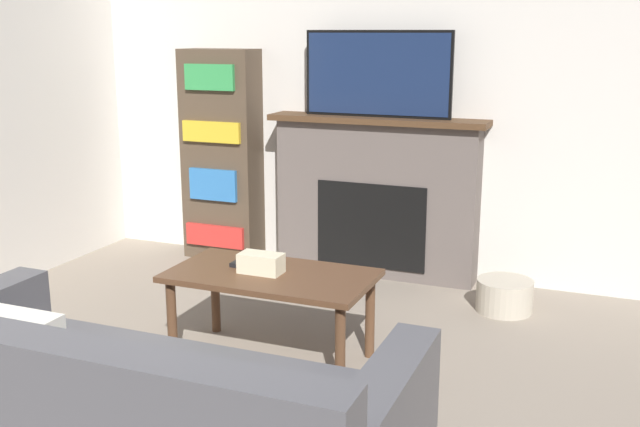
% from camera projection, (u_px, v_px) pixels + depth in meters
% --- Properties ---
extents(wall_back, '(5.74, 0.06, 2.70)m').
position_uv_depth(wall_back, '(410.00, 79.00, 5.01)').
color(wall_back, silver).
rests_on(wall_back, ground_plane).
extents(fireplace, '(1.50, 0.28, 1.10)m').
position_uv_depth(fireplace, '(376.00, 196.00, 5.13)').
color(fireplace, '#605651').
rests_on(fireplace, ground_plane).
extents(tv, '(1.00, 0.03, 0.57)m').
position_uv_depth(tv, '(377.00, 74.00, 4.92)').
color(tv, black).
rests_on(tv, fireplace).
extents(coffee_table, '(1.04, 0.56, 0.47)m').
position_uv_depth(coffee_table, '(271.00, 285.00, 3.80)').
color(coffee_table, brown).
rests_on(coffee_table, ground_plane).
extents(tissue_box, '(0.22, 0.12, 0.10)m').
position_uv_depth(tissue_box, '(261.00, 263.00, 3.77)').
color(tissue_box, beige).
rests_on(tissue_box, coffee_table).
extents(remote_control, '(0.04, 0.15, 0.02)m').
position_uv_depth(remote_control, '(240.00, 262.00, 3.93)').
color(remote_control, black).
rests_on(remote_control, coffee_table).
extents(bookshelf, '(0.56, 0.29, 1.54)m').
position_uv_depth(bookshelf, '(222.00, 156.00, 5.50)').
color(bookshelf, '#4C3D2D').
rests_on(bookshelf, ground_plane).
extents(storage_basket, '(0.34, 0.34, 0.20)m').
position_uv_depth(storage_basket, '(504.00, 296.00, 4.54)').
color(storage_basket, '#BCB29E').
rests_on(storage_basket, ground_plane).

